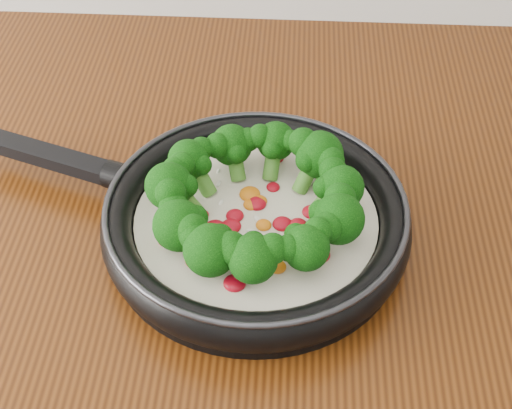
{
  "coord_description": "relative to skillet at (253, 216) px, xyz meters",
  "views": [
    {
      "loc": [
        -0.1,
        0.51,
        1.46
      ],
      "look_at": [
        -0.14,
        1.05,
        0.95
      ],
      "focal_mm": 52.73,
      "sensor_mm": 36.0,
      "label": 1
    }
  ],
  "objects": [
    {
      "name": "skillet",
      "position": [
        0.0,
        0.0,
        0.0
      ],
      "size": [
        0.51,
        0.39,
        0.09
      ],
      "color": "black",
      "rests_on": "counter"
    }
  ]
}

